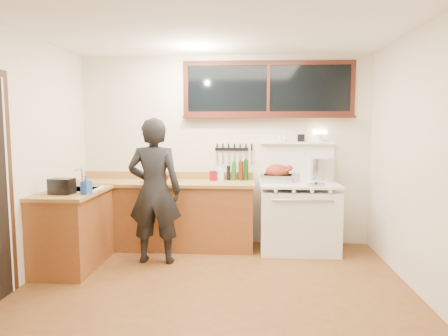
# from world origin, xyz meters

# --- Properties ---
(ground_plane) EXTENTS (4.00, 3.50, 0.02)m
(ground_plane) POSITION_xyz_m (0.00, 0.00, -0.01)
(ground_plane) COLOR brown
(room_shell) EXTENTS (4.10, 3.60, 2.65)m
(room_shell) POSITION_xyz_m (0.00, 0.00, 1.65)
(room_shell) COLOR beige
(room_shell) RESTS_ON ground
(counter_back) EXTENTS (2.44, 0.64, 1.00)m
(counter_back) POSITION_xyz_m (-0.80, 1.45, 0.45)
(counter_back) COLOR brown
(counter_back) RESTS_ON ground
(counter_left) EXTENTS (0.64, 1.09, 0.90)m
(counter_left) POSITION_xyz_m (-1.70, 0.62, 0.45)
(counter_left) COLOR brown
(counter_left) RESTS_ON ground
(sink_unit) EXTENTS (0.50, 0.45, 0.37)m
(sink_unit) POSITION_xyz_m (-1.68, 0.70, 0.85)
(sink_unit) COLOR white
(sink_unit) RESTS_ON counter_left
(vintage_stove) EXTENTS (1.02, 0.74, 1.59)m
(vintage_stove) POSITION_xyz_m (1.00, 1.41, 0.47)
(vintage_stove) COLOR white
(vintage_stove) RESTS_ON ground
(back_window) EXTENTS (2.32, 0.13, 0.77)m
(back_window) POSITION_xyz_m (0.60, 1.72, 2.06)
(back_window) COLOR black
(back_window) RESTS_ON room_shell
(knife_strip) EXTENTS (0.52, 0.03, 0.28)m
(knife_strip) POSITION_xyz_m (0.12, 1.73, 1.31)
(knife_strip) COLOR black
(knife_strip) RESTS_ON room_shell
(man) EXTENTS (0.64, 0.42, 1.74)m
(man) POSITION_xyz_m (-0.78, 0.84, 0.87)
(man) COLOR black
(man) RESTS_ON ground
(soap_bottle) EXTENTS (0.12, 0.12, 0.20)m
(soap_bottle) POSITION_xyz_m (-1.43, 0.40, 1.00)
(soap_bottle) COLOR blue
(soap_bottle) RESTS_ON counter_left
(toaster) EXTENTS (0.27, 0.20, 0.17)m
(toaster) POSITION_xyz_m (-1.70, 0.39, 0.99)
(toaster) COLOR black
(toaster) RESTS_ON counter_left
(cutting_board) EXTENTS (0.51, 0.46, 0.14)m
(cutting_board) POSITION_xyz_m (-0.82, 1.35, 0.95)
(cutting_board) COLOR olive
(cutting_board) RESTS_ON counter_back
(roast_turkey) EXTENTS (0.45, 0.34, 0.24)m
(roast_turkey) POSITION_xyz_m (0.72, 1.47, 1.00)
(roast_turkey) COLOR silver
(roast_turkey) RESTS_ON vintage_stove
(stockpot) EXTENTS (0.41, 0.41, 0.31)m
(stockpot) POSITION_xyz_m (1.34, 1.62, 1.06)
(stockpot) COLOR silver
(stockpot) RESTS_ON vintage_stove
(saucepan) EXTENTS (0.18, 0.28, 0.12)m
(saucepan) POSITION_xyz_m (0.95, 1.52, 0.96)
(saucepan) COLOR silver
(saucepan) RESTS_ON vintage_stove
(pot_lid) EXTENTS (0.28, 0.28, 0.04)m
(pot_lid) POSITION_xyz_m (1.19, 1.21, 0.91)
(pot_lid) COLOR silver
(pot_lid) RESTS_ON vintage_stove
(coffee_tin) EXTENTS (0.09, 0.07, 0.14)m
(coffee_tin) POSITION_xyz_m (-0.14, 1.57, 0.97)
(coffee_tin) COLOR maroon
(coffee_tin) RESTS_ON counter_back
(pitcher) EXTENTS (0.11, 0.11, 0.17)m
(pitcher) POSITION_xyz_m (-0.04, 1.62, 0.98)
(pitcher) COLOR white
(pitcher) RESTS_ON counter_back
(bottle_cluster) EXTENTS (0.30, 0.07, 0.28)m
(bottle_cluster) POSITION_xyz_m (0.21, 1.63, 1.03)
(bottle_cluster) COLOR black
(bottle_cluster) RESTS_ON counter_back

